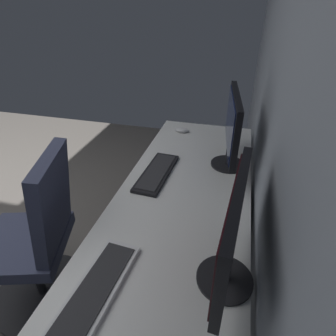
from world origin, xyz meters
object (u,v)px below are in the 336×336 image
object	(u,v)px
office_chair	(38,245)
drawer_pedestal	(189,234)
keyboard_spare	(157,172)
mouse_main	(182,130)
monitor_primary	(232,127)
keyboard_main	(97,289)
monitor_secondary	(232,232)

from	to	relation	value
office_chair	drawer_pedestal	bearing A→B (deg)	117.08
office_chair	keyboard_spare	bearing A→B (deg)	128.24
mouse_main	office_chair	size ratio (longest dim) A/B	0.11
keyboard_spare	mouse_main	size ratio (longest dim) A/B	4.11
monitor_primary	keyboard_spare	size ratio (longest dim) A/B	1.27
keyboard_main	office_chair	world-z (taller)	office_chair
monitor_primary	monitor_secondary	xyz separation A→B (m)	(0.80, 0.05, -0.01)
monitor_secondary	office_chair	size ratio (longest dim) A/B	0.53
keyboard_main	mouse_main	xyz separation A→B (m)	(-1.35, 0.01, 0.01)
monitor_secondary	keyboard_main	world-z (taller)	monitor_secondary
monitor_primary	office_chair	size ratio (longest dim) A/B	0.56
monitor_primary	office_chair	world-z (taller)	monitor_primary
monitor_primary	mouse_main	xyz separation A→B (m)	(-0.39, -0.36, -0.23)
drawer_pedestal	mouse_main	size ratio (longest dim) A/B	6.68
monitor_primary	drawer_pedestal	bearing A→B (deg)	-34.62
mouse_main	office_chair	bearing A→B (deg)	-28.65
keyboard_main	office_chair	xyz separation A→B (m)	(-0.32, -0.55, -0.28)
monitor_primary	mouse_main	size ratio (longest dim) A/B	5.21
monitor_secondary	mouse_main	world-z (taller)	monitor_secondary
monitor_primary	monitor_secondary	distance (m)	0.80
drawer_pedestal	keyboard_spare	world-z (taller)	keyboard_spare
monitor_primary	monitor_secondary	size ratio (longest dim) A/B	1.06
monitor_secondary	keyboard_spare	xyz separation A→B (m)	(-0.60, -0.43, -0.22)
keyboard_main	office_chair	distance (m)	0.70
office_chair	monitor_secondary	bearing A→B (deg)	79.88
keyboard_spare	office_chair	world-z (taller)	office_chair
keyboard_spare	monitor_secondary	bearing A→B (deg)	35.39
monitor_secondary	drawer_pedestal	bearing A→B (deg)	-158.95
keyboard_main	mouse_main	bearing A→B (deg)	179.70
drawer_pedestal	monitor_primary	world-z (taller)	monitor_primary
drawer_pedestal	monitor_primary	bearing A→B (deg)	145.38
drawer_pedestal	keyboard_spare	bearing A→B (deg)	-101.21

